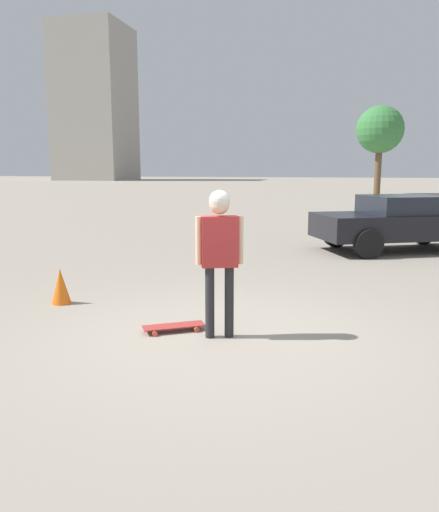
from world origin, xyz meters
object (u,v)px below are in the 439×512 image
(skateboard, at_px, (174,326))
(traffic_cone, at_px, (61,286))
(person, at_px, (220,244))
(car_parked_near, at_px, (400,222))

(skateboard, distance_m, traffic_cone, 2.29)
(person, height_order, skateboard, person)
(skateboard, xyz_separation_m, traffic_cone, (0.86, 2.11, 0.21))
(skateboard, relative_size, traffic_cone, 1.44)
(person, xyz_separation_m, car_parked_near, (7.41, -2.87, -0.43))
(traffic_cone, bearing_deg, car_parked_near, -40.83)
(skateboard, bearing_deg, traffic_cone, -52.69)
(car_parked_near, bearing_deg, traffic_cone, 24.53)
(person, relative_size, skateboard, 2.27)
(car_parked_near, distance_m, traffic_cone, 8.57)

